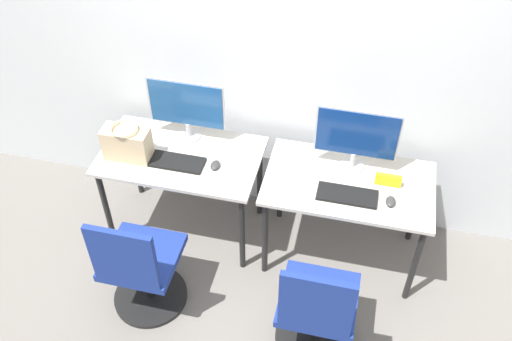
# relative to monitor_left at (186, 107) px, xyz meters

# --- Properties ---
(ground_plane) EXTENTS (20.00, 20.00, 0.00)m
(ground_plane) POSITION_rel_monitor_left_xyz_m (0.56, -0.50, -0.96)
(ground_plane) COLOR slate
(wall_back) EXTENTS (12.00, 0.05, 2.80)m
(wall_back) POSITION_rel_monitor_left_xyz_m (0.56, 0.24, 0.44)
(wall_back) COLOR silver
(wall_back) RESTS_ON ground_plane
(desk_left) EXTENTS (1.06, 0.62, 0.71)m
(desk_left) POSITION_rel_monitor_left_xyz_m (0.00, -0.19, -0.34)
(desk_left) COLOR #BCB7AD
(desk_left) RESTS_ON ground_plane
(monitor_left) EXTENTS (0.52, 0.16, 0.45)m
(monitor_left) POSITION_rel_monitor_left_xyz_m (0.00, 0.00, 0.00)
(monitor_left) COLOR #B2B2B7
(monitor_left) RESTS_ON desk_left
(keyboard_left) EXTENTS (0.37, 0.15, 0.02)m
(keyboard_left) POSITION_rel_monitor_left_xyz_m (0.00, -0.28, -0.24)
(keyboard_left) COLOR black
(keyboard_left) RESTS_ON desk_left
(mouse_left) EXTENTS (0.06, 0.09, 0.03)m
(mouse_left) POSITION_rel_monitor_left_xyz_m (0.26, -0.25, -0.23)
(mouse_left) COLOR #333333
(mouse_left) RESTS_ON desk_left
(office_chair_left) EXTENTS (0.48, 0.48, 0.90)m
(office_chair_left) POSITION_rel_monitor_left_xyz_m (-0.05, -0.90, -0.59)
(office_chair_left) COLOR black
(office_chair_left) RESTS_ON ground_plane
(desk_right) EXTENTS (1.06, 0.62, 0.71)m
(desk_right) POSITION_rel_monitor_left_xyz_m (1.11, -0.19, -0.34)
(desk_right) COLOR #BCB7AD
(desk_right) RESTS_ON ground_plane
(monitor_right) EXTENTS (0.52, 0.16, 0.45)m
(monitor_right) POSITION_rel_monitor_left_xyz_m (1.11, -0.05, 0.00)
(monitor_right) COLOR #B2B2B7
(monitor_right) RESTS_ON desk_right
(keyboard_right) EXTENTS (0.37, 0.15, 0.02)m
(keyboard_right) POSITION_rel_monitor_left_xyz_m (1.11, -0.32, -0.24)
(keyboard_right) COLOR black
(keyboard_right) RESTS_ON desk_right
(mouse_right) EXTENTS (0.06, 0.09, 0.03)m
(mouse_right) POSITION_rel_monitor_left_xyz_m (1.37, -0.32, -0.23)
(mouse_right) COLOR #333333
(mouse_right) RESTS_ON desk_right
(office_chair_right) EXTENTS (0.48, 0.48, 0.90)m
(office_chair_right) POSITION_rel_monitor_left_xyz_m (1.05, -0.95, -0.59)
(office_chair_right) COLOR black
(office_chair_right) RESTS_ON ground_plane
(handbag) EXTENTS (0.30, 0.18, 0.25)m
(handbag) POSITION_rel_monitor_left_xyz_m (-0.32, -0.29, -0.13)
(handbag) COLOR tan
(handbag) RESTS_ON desk_left
(placard_right) EXTENTS (0.16, 0.03, 0.08)m
(placard_right) POSITION_rel_monitor_left_xyz_m (1.34, -0.16, -0.21)
(placard_right) COLOR yellow
(placard_right) RESTS_ON desk_right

